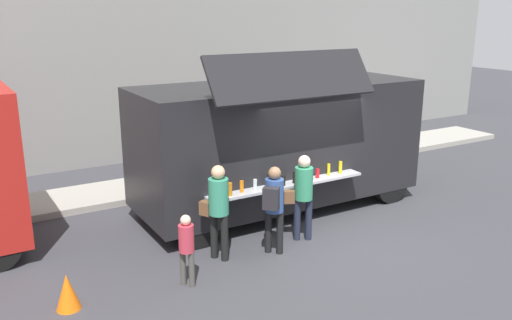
# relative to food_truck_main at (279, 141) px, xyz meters

# --- Properties ---
(ground_plane) EXTENTS (60.00, 60.00, 0.00)m
(ground_plane) POSITION_rel_food_truck_main_xyz_m (0.09, -1.93, -1.52)
(ground_plane) COLOR #38383D
(curb_strip) EXTENTS (28.00, 1.60, 0.15)m
(curb_strip) POSITION_rel_food_truck_main_xyz_m (-4.00, 2.62, -1.44)
(curb_strip) COLOR #9E998E
(curb_strip) RESTS_ON ground
(food_truck_main) EXTENTS (6.19, 2.88, 3.51)m
(food_truck_main) POSITION_rel_food_truck_main_xyz_m (0.00, 0.00, 0.00)
(food_truck_main) COLOR black
(food_truck_main) RESTS_ON ground
(traffic_cone_orange) EXTENTS (0.36, 0.36, 0.55)m
(traffic_cone_orange) POSITION_rel_food_truck_main_xyz_m (-4.96, -1.98, -1.24)
(traffic_cone_orange) COLOR orange
(traffic_cone_orange) RESTS_ON ground
(trash_bin) EXTENTS (0.60, 0.60, 0.86)m
(trash_bin) POSITION_rel_food_truck_main_xyz_m (3.55, 2.32, -1.09)
(trash_bin) COLOR #2D613B
(trash_bin) RESTS_ON ground
(customer_front_ordering) EXTENTS (0.53, 0.40, 1.67)m
(customer_front_ordering) POSITION_rel_food_truck_main_xyz_m (-0.56, -1.69, -0.53)
(customer_front_ordering) COLOR #1F2436
(customer_front_ordering) RESTS_ON ground
(customer_mid_with_backpack) EXTENTS (0.50, 0.50, 1.62)m
(customer_mid_with_backpack) POSITION_rel_food_truck_main_xyz_m (-1.36, -1.94, -0.53)
(customer_mid_with_backpack) COLOR black
(customer_mid_with_backpack) RESTS_ON ground
(customer_rear_waiting) EXTENTS (0.41, 0.55, 1.72)m
(customer_rear_waiting) POSITION_rel_food_truck_main_xyz_m (-2.30, -1.62, -0.50)
(customer_rear_waiting) COLOR black
(customer_rear_waiting) RESTS_ON ground
(child_near_queue) EXTENTS (0.24, 0.24, 1.20)m
(child_near_queue) POSITION_rel_food_truck_main_xyz_m (-3.17, -2.23, -0.80)
(child_near_queue) COLOR #4A4842
(child_near_queue) RESTS_ON ground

